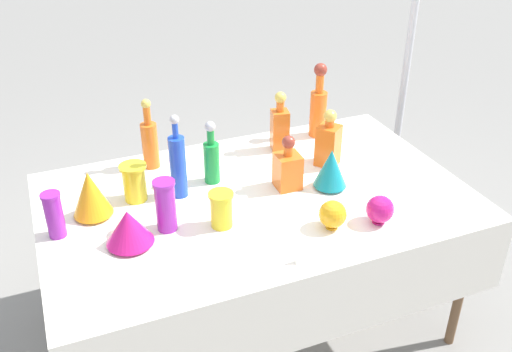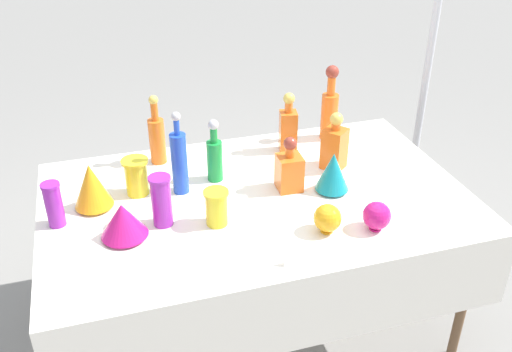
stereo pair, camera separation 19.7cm
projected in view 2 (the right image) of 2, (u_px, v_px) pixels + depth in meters
ground_plane at (256, 322)px, 2.89m from camera, size 40.00×40.00×0.00m
display_table at (259, 211)px, 2.50m from camera, size 1.85×1.15×0.76m
tall_bottle_0 at (179, 161)px, 2.46m from camera, size 0.07×0.07×0.38m
tall_bottle_1 at (330, 109)px, 2.92m from camera, size 0.09×0.09×0.40m
tall_bottle_2 at (215, 156)px, 2.57m from camera, size 0.07×0.07×0.30m
tall_bottle_3 at (157, 137)px, 2.71m from camera, size 0.08×0.08×0.35m
square_decanter_0 at (288, 127)px, 2.82m from camera, size 0.10×0.10×0.31m
square_decanter_1 at (335, 145)px, 2.67m from camera, size 0.14×0.14×0.28m
square_decanter_2 at (289, 169)px, 2.51m from camera, size 0.11×0.11×0.25m
slender_vase_0 at (136, 175)px, 2.48m from camera, size 0.12×0.12×0.17m
slender_vase_1 at (161, 199)px, 2.26m from camera, size 0.09×0.09×0.22m
slender_vase_2 at (216, 206)px, 2.28m from camera, size 0.10×0.10×0.15m
slender_vase_3 at (54, 203)px, 2.27m from camera, size 0.08×0.08×0.19m
fluted_vase_0 at (92, 185)px, 2.38m from camera, size 0.16×0.16×0.21m
fluted_vase_1 at (333, 172)px, 2.50m from camera, size 0.15×0.15×0.19m
fluted_vase_2 at (123, 220)px, 2.21m from camera, size 0.19×0.19×0.15m
round_bowl_0 at (328, 218)px, 2.25m from camera, size 0.11×0.11×0.12m
round_bowl_1 at (377, 216)px, 2.26m from camera, size 0.11×0.11×0.12m
price_tag_left at (291, 259)px, 2.09m from camera, size 0.07×0.02×0.05m
cardboard_box_behind_left at (192, 199)px, 3.61m from camera, size 0.60×0.49×0.39m
canopy_pole at (427, 70)px, 3.29m from camera, size 0.18×0.18×2.47m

